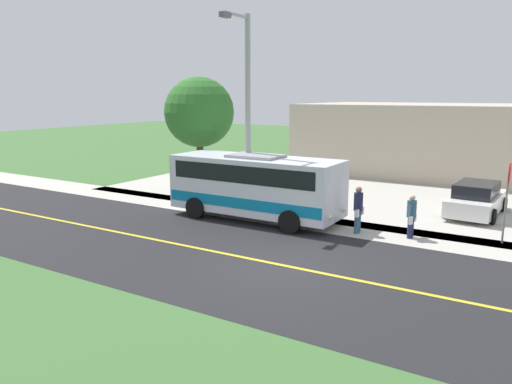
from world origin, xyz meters
TOP-DOWN VIEW (x-y plane):
  - ground_plane at (0.00, 0.00)m, footprint 120.00×120.00m
  - road_surface at (0.00, 0.00)m, footprint 8.00×100.00m
  - sidewalk at (-5.20, 0.00)m, footprint 2.40×100.00m
  - parking_lot_surface at (-12.40, 3.00)m, footprint 14.00×36.00m
  - road_centre_line at (0.00, 0.00)m, footprint 0.16×100.00m
  - shuttle_bus_front at (-4.52, -3.74)m, footprint 2.69×7.39m
  - pedestrian_with_bags at (-5.08, 2.58)m, footprint 0.72×0.34m
  - pedestrian_waiting at (-4.69, 0.69)m, footprint 0.72×0.34m
  - stop_sign at (-6.10, 5.55)m, footprint 0.76×0.07m
  - street_light_pole at (-4.88, -4.43)m, footprint 1.97×0.24m
  - parked_car_near at (-10.11, 4.12)m, footprint 4.50×2.23m
  - tree_curbside at (-7.40, -8.87)m, footprint 3.56×3.56m
  - commercial_building at (-21.40, 3.51)m, footprint 10.00×23.75m

SIDE VIEW (x-z plane):
  - ground_plane at x=0.00m, z-range 0.00..0.00m
  - sidewalk at x=-5.20m, z-range 0.00..0.01m
  - parking_lot_surface at x=-12.40m, z-range 0.00..0.01m
  - road_surface at x=0.00m, z-range 0.00..0.01m
  - road_centre_line at x=0.00m, z-range 0.01..0.01m
  - parked_car_near at x=-10.11m, z-range -0.04..1.41m
  - pedestrian_with_bags at x=-5.08m, z-range 0.05..1.67m
  - pedestrian_waiting at x=-4.69m, z-range 0.07..1.87m
  - shuttle_bus_front at x=-4.52m, z-range 0.14..2.89m
  - stop_sign at x=-6.10m, z-range 0.52..3.40m
  - commercial_building at x=-21.40m, z-range 0.00..4.54m
  - tree_curbside at x=-7.40m, z-range 1.23..7.30m
  - street_light_pole at x=-4.88m, z-range 0.41..8.82m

